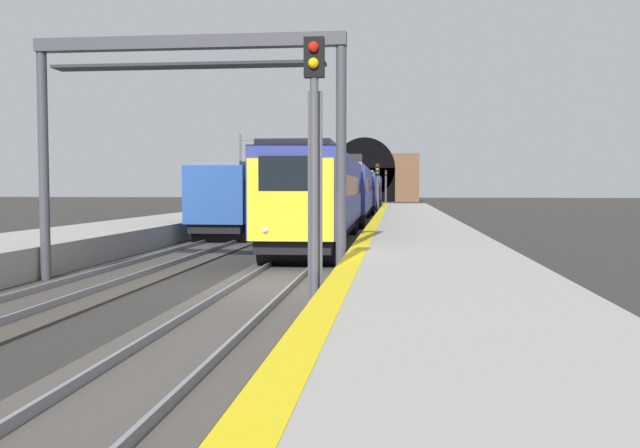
{
  "coord_description": "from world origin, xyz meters",
  "views": [
    {
      "loc": [
        -17.38,
        -3.31,
        2.62
      ],
      "look_at": [
        9.09,
        -0.43,
        1.21
      ],
      "focal_mm": 39.13,
      "sensor_mm": 36.0,
      "label": 1
    }
  ],
  "objects_px": {
    "train_adjacent_platform": "(305,192)",
    "railway_signal_far": "(386,184)",
    "catenary_mast_near": "(241,173)",
    "train_main_approaching": "(358,190)",
    "railway_signal_mid": "(377,185)",
    "overhead_signal_gantry": "(188,96)",
    "railway_signal_near": "(314,158)"
  },
  "relations": [
    {
      "from": "train_main_approaching",
      "to": "overhead_signal_gantry",
      "type": "relative_size",
      "value": 9.31
    },
    {
      "from": "railway_signal_mid",
      "to": "railway_signal_far",
      "type": "relative_size",
      "value": 0.87
    },
    {
      "from": "train_adjacent_platform",
      "to": "railway_signal_mid",
      "type": "height_order",
      "value": "train_adjacent_platform"
    },
    {
      "from": "railway_signal_near",
      "to": "catenary_mast_near",
      "type": "height_order",
      "value": "catenary_mast_near"
    },
    {
      "from": "overhead_signal_gantry",
      "to": "catenary_mast_near",
      "type": "xyz_separation_m",
      "value": [
        47.09,
        9.18,
        -1.15
      ]
    },
    {
      "from": "catenary_mast_near",
      "to": "railway_signal_mid",
      "type": "bearing_deg",
      "value": -118.05
    },
    {
      "from": "train_main_approaching",
      "to": "railway_signal_far",
      "type": "height_order",
      "value": "railway_signal_far"
    },
    {
      "from": "railway_signal_far",
      "to": "overhead_signal_gantry",
      "type": "height_order",
      "value": "overhead_signal_gantry"
    },
    {
      "from": "railway_signal_far",
      "to": "catenary_mast_near",
      "type": "distance_m",
      "value": 44.49
    },
    {
      "from": "railway_signal_near",
      "to": "overhead_signal_gantry",
      "type": "height_order",
      "value": "overhead_signal_gantry"
    },
    {
      "from": "train_adjacent_platform",
      "to": "catenary_mast_near",
      "type": "bearing_deg",
      "value": 58.72
    },
    {
      "from": "train_adjacent_platform",
      "to": "railway_signal_near",
      "type": "height_order",
      "value": "railway_signal_near"
    },
    {
      "from": "railway_signal_mid",
      "to": "railway_signal_far",
      "type": "height_order",
      "value": "railway_signal_far"
    },
    {
      "from": "train_main_approaching",
      "to": "railway_signal_mid",
      "type": "bearing_deg",
      "value": 32.39
    },
    {
      "from": "catenary_mast_near",
      "to": "overhead_signal_gantry",
      "type": "bearing_deg",
      "value": -168.97
    },
    {
      "from": "railway_signal_far",
      "to": "railway_signal_mid",
      "type": "bearing_deg",
      "value": 0.0
    },
    {
      "from": "train_adjacent_platform",
      "to": "train_main_approaching",
      "type": "bearing_deg",
      "value": -89.01
    },
    {
      "from": "railway_signal_mid",
      "to": "catenary_mast_near",
      "type": "bearing_deg",
      "value": -118.05
    },
    {
      "from": "train_adjacent_platform",
      "to": "catenary_mast_near",
      "type": "height_order",
      "value": "catenary_mast_near"
    },
    {
      "from": "train_adjacent_platform",
      "to": "railway_signal_near",
      "type": "bearing_deg",
      "value": -171.24
    },
    {
      "from": "train_adjacent_platform",
      "to": "railway_signal_far",
      "type": "distance_m",
      "value": 47.25
    },
    {
      "from": "overhead_signal_gantry",
      "to": "catenary_mast_near",
      "type": "height_order",
      "value": "catenary_mast_near"
    },
    {
      "from": "train_adjacent_platform",
      "to": "catenary_mast_near",
      "type": "distance_m",
      "value": 8.29
    },
    {
      "from": "railway_signal_mid",
      "to": "train_adjacent_platform",
      "type": "bearing_deg",
      "value": -112.98
    },
    {
      "from": "train_main_approaching",
      "to": "railway_signal_near",
      "type": "bearing_deg",
      "value": 1.45
    },
    {
      "from": "catenary_mast_near",
      "to": "railway_signal_far",
      "type": "bearing_deg",
      "value": -17.37
    },
    {
      "from": "train_main_approaching",
      "to": "catenary_mast_near",
      "type": "xyz_separation_m",
      "value": [
        4.36,
        11.51,
        1.61
      ]
    },
    {
      "from": "railway_signal_near",
      "to": "catenary_mast_near",
      "type": "relative_size",
      "value": 0.7
    },
    {
      "from": "railway_signal_mid",
      "to": "overhead_signal_gantry",
      "type": "xyz_separation_m",
      "value": [
        -40.02,
        4.11,
        2.29
      ]
    },
    {
      "from": "railway_signal_near",
      "to": "catenary_mast_near",
      "type": "xyz_separation_m",
      "value": [
        52.56,
        13.28,
        0.79
      ]
    },
    {
      "from": "train_main_approaching",
      "to": "overhead_signal_gantry",
      "type": "distance_m",
      "value": 42.89
    },
    {
      "from": "railway_signal_far",
      "to": "overhead_signal_gantry",
      "type": "xyz_separation_m",
      "value": [
        -89.54,
        4.11,
        2.02
      ]
    }
  ]
}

